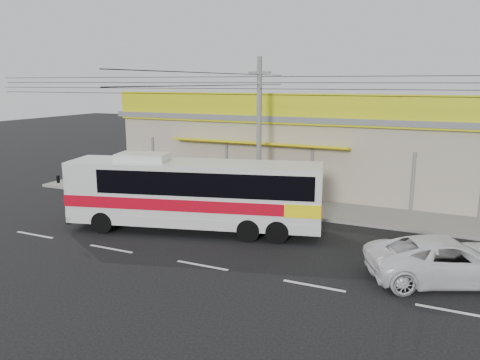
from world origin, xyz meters
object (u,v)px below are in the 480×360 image
Objects in this scene: motorbike_red at (172,189)px; motorbike_dark at (89,180)px; white_car at (448,260)px; utility_pole at (259,85)px; coach_bus at (198,191)px.

motorbike_red is 1.25× the size of motorbike_dark.
motorbike_dark is (-5.86, 0.20, -0.04)m from motorbike_red.
utility_pole is at bearing 33.81° from white_car.
motorbike_red is at bearing -177.26° from utility_pole.
motorbike_red reaches higher than motorbike_dark.
motorbike_red is 14.53m from white_car.
motorbike_red is at bearing 120.19° from coach_bus.
utility_pole is (10.78, 0.04, 5.51)m from motorbike_dark.
coach_bus reaches higher than motorbike_red.
white_car is at bearing -31.28° from utility_pole.
coach_bus is 10.54m from motorbike_dark.
motorbike_red is 5.87m from motorbike_dark.
white_car is 11.55m from utility_pole.
motorbike_dark is at bearing 142.77° from coach_bus.
motorbike_red is at bearing 44.73° from white_car.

